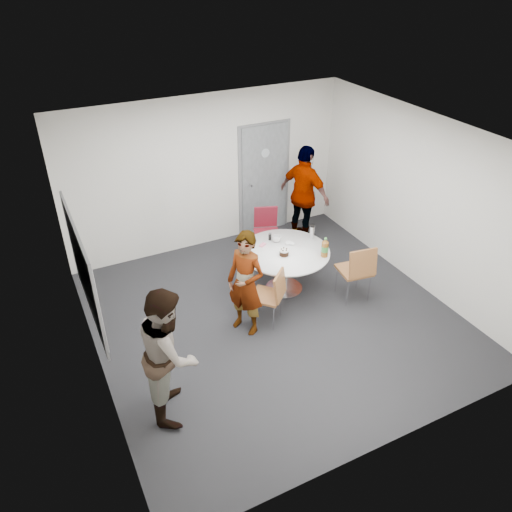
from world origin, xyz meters
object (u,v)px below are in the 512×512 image
whiteboard (83,270)px  table (287,256)px  chair_near_right (358,268)px  person_main (246,284)px  door (264,180)px  person_left (169,352)px  chair_far (266,227)px  chair_near_left (272,292)px  person_right (304,195)px

whiteboard → table: (2.98, 0.36, -0.83)m
chair_near_right → person_main: bearing=-176.7°
whiteboard → door: bearing=32.7°
person_left → chair_near_right: bearing=-56.5°
chair_near_right → person_main: 1.80m
chair_far → person_left: person_left is taller
chair_near_right → whiteboard: bearing=-177.9°
whiteboard → table: whiteboard is taller
chair_near_left → person_left: bearing=162.6°
person_main → table: bearing=91.1°
person_right → person_left: bearing=108.8°
whiteboard → chair_near_right: size_ratio=1.98×
door → person_left: (-2.94, -3.41, -0.18)m
chair_far → person_left: (-2.56, -2.57, 0.30)m
table → chair_far: 1.10m
person_left → chair_near_left: bearing=-43.9°
person_right → chair_near_left: bearing=118.7°
table → chair_far: table is taller
person_right → whiteboard: bearing=91.8°
chair_far → person_right: size_ratio=0.49×
chair_near_left → person_left: 1.99m
person_main → person_right: 2.77m
chair_far → person_right: person_right is taller
chair_far → table: bearing=99.5°
whiteboard → person_right: whiteboard is taller
whiteboard → chair_near_left: whiteboard is taller
person_main → person_right: bearing=102.4°
table → person_left: person_left is taller
door → table: bearing=-106.9°
table → person_main: size_ratio=0.88×
table → person_left: (-2.35, -1.49, 0.22)m
door → chair_near_right: bearing=-85.4°
chair_far → person_main: 2.07m
table → chair_near_right: bearing=-42.7°
chair_near_right → person_left: bearing=-158.7°
person_right → table: bearing=119.9°
whiteboard → person_main: 2.11m
chair_far → person_main: bearing=74.6°
door → person_main: door is taller
whiteboard → chair_near_left: bearing=-6.4°
whiteboard → person_right: (4.04, 1.63, -0.55)m
whiteboard → person_left: (0.62, -1.13, -0.61)m
chair_far → person_main: person_main is taller
door → person_left: size_ratio=1.26×
whiteboard → person_main: (1.99, -0.24, -0.67)m
chair_near_left → person_main: person_main is taller
table → chair_near_left: size_ratio=1.59×
chair_near_right → chair_far: 1.91m
door → table: door is taller
chair_far → person_left: size_ratio=0.53×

